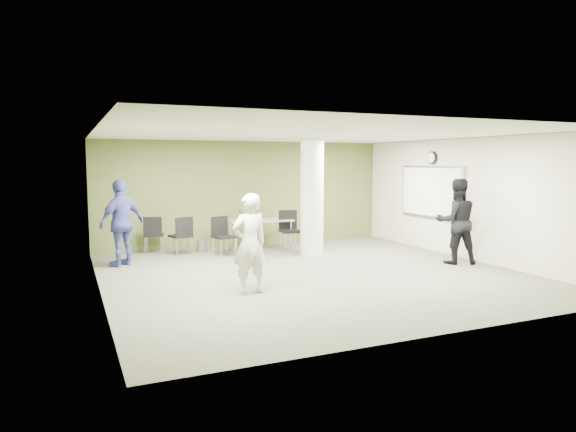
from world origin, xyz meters
name	(u,v)px	position (x,y,z in m)	size (l,w,h in m)	color
floor	(311,274)	(0.00, 0.00, 0.00)	(8.00, 8.00, 0.00)	#565644
ceiling	(312,134)	(0.00, 0.00, 2.80)	(8.00, 8.00, 0.00)	white
wall_back	(246,193)	(0.00, 4.00, 1.40)	(8.00, 0.02, 2.80)	#58602D
wall_left	(98,212)	(-4.00, 0.00, 1.40)	(0.02, 8.00, 2.80)	#58602D
wall_right_cream	(467,199)	(4.00, 0.00, 1.40)	(0.02, 8.00, 2.80)	beige
column	(312,197)	(1.00, 2.00, 1.40)	(0.56, 0.56, 2.80)	silver
whiteboard	(431,192)	(3.92, 1.20, 1.50)	(0.05, 2.30, 1.30)	silver
wall_clock	(432,158)	(3.92, 1.20, 2.35)	(0.06, 0.32, 0.32)	black
folding_table	(260,222)	(0.09, 3.18, 0.72)	(1.65, 0.79, 1.02)	#9B9B95
wastebasket	(202,246)	(-1.39, 3.41, 0.14)	(0.24, 0.24, 0.28)	#4C4C4C
chair_back_left	(153,232)	(-2.55, 3.57, 0.54)	(0.56, 0.56, 0.93)	black
chair_back_right	(182,233)	(-1.94, 3.12, 0.54)	(0.56, 0.56, 0.93)	black
chair_table_left	(222,233)	(-1.05, 2.73, 0.55)	(0.56, 0.56, 0.93)	black
chair_table_right	(289,227)	(0.74, 2.78, 0.59)	(0.55, 0.55, 1.01)	black
woman_white	(250,244)	(-1.65, -1.00, 0.86)	(0.63, 0.41, 1.72)	silver
man_black	(456,221)	(3.40, -0.34, 0.94)	(0.92, 0.71, 1.88)	black
man_blue	(122,223)	(-3.40, 2.35, 0.94)	(1.10, 0.46, 1.87)	#3F459D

